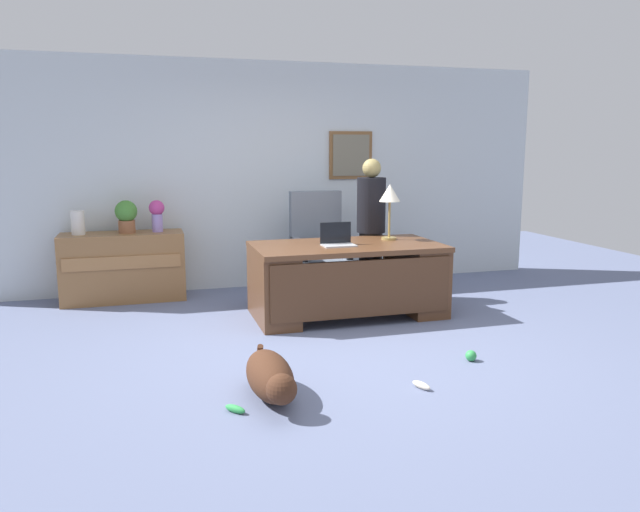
% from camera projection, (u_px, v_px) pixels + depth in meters
% --- Properties ---
extents(ground_plane, '(12.00, 12.00, 0.00)m').
position_uv_depth(ground_plane, '(336.00, 348.00, 5.24)').
color(ground_plane, slate).
extents(back_wall, '(7.00, 0.16, 2.70)m').
position_uv_depth(back_wall, '(272.00, 176.00, 7.46)').
color(back_wall, silver).
rests_on(back_wall, ground_plane).
extents(desk, '(1.89, 1.00, 0.73)m').
position_uv_depth(desk, '(348.00, 277.00, 6.18)').
color(desk, brown).
rests_on(desk, ground_plane).
extents(credenza, '(1.32, 0.50, 0.76)m').
position_uv_depth(credenza, '(123.00, 267.00, 6.81)').
color(credenza, olive).
rests_on(credenza, ground_plane).
extents(armchair, '(0.60, 0.59, 1.20)m').
position_uv_depth(armchair, '(319.00, 251.00, 7.02)').
color(armchair, slate).
rests_on(armchair, ground_plane).
extents(person_standing, '(0.32, 0.32, 1.57)m').
position_uv_depth(person_standing, '(371.00, 228.00, 6.86)').
color(person_standing, '#262323').
rests_on(person_standing, ground_plane).
extents(dog_lying, '(0.31, 0.88, 0.30)m').
position_uv_depth(dog_lying, '(271.00, 377.00, 4.15)').
color(dog_lying, '#472819').
rests_on(dog_lying, ground_plane).
extents(laptop, '(0.32, 0.22, 0.22)m').
position_uv_depth(laptop, '(337.00, 240.00, 6.06)').
color(laptop, '#B2B5BA').
rests_on(laptop, desk).
extents(desk_lamp, '(0.22, 0.22, 0.58)m').
position_uv_depth(desk_lamp, '(390.00, 196.00, 6.39)').
color(desk_lamp, '#9E8447').
rests_on(desk_lamp, desk).
extents(vase_with_flowers, '(0.17, 0.17, 0.35)m').
position_uv_depth(vase_with_flowers, '(157.00, 213.00, 6.82)').
color(vase_with_flowers, '#9C85D2').
rests_on(vase_with_flowers, credenza).
extents(vase_empty, '(0.14, 0.14, 0.26)m').
position_uv_depth(vase_empty, '(78.00, 223.00, 6.60)').
color(vase_empty, silver).
rests_on(vase_empty, credenza).
extents(potted_plant, '(0.24, 0.24, 0.36)m').
position_uv_depth(potted_plant, '(126.00, 215.00, 6.73)').
color(potted_plant, brown).
rests_on(potted_plant, credenza).
extents(dog_toy_ball, '(0.09, 0.09, 0.09)m').
position_uv_depth(dog_toy_ball, '(471.00, 356.00, 4.91)').
color(dog_toy_ball, green).
rests_on(dog_toy_ball, ground_plane).
extents(dog_toy_bone, '(0.11, 0.17, 0.05)m').
position_uv_depth(dog_toy_bone, '(421.00, 385.00, 4.35)').
color(dog_toy_bone, beige).
rests_on(dog_toy_bone, ground_plane).
extents(dog_toy_plush, '(0.14, 0.15, 0.05)m').
position_uv_depth(dog_toy_plush, '(235.00, 409.00, 3.95)').
color(dog_toy_plush, green).
rests_on(dog_toy_plush, ground_plane).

